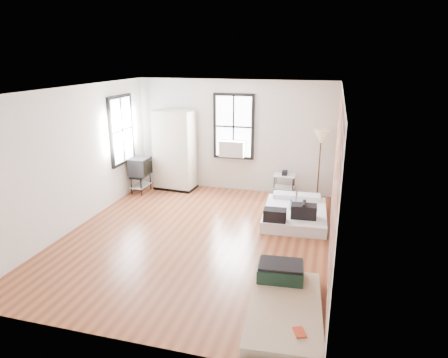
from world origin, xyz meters
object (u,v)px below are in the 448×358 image
(floor_lamp, at_px, (321,140))
(tv_stand, at_px, (140,168))
(mattress_main, at_px, (295,213))
(wardrobe, at_px, (175,151))
(side_table, at_px, (284,179))
(mattress_bare, at_px, (284,300))

(floor_lamp, height_order, tv_stand, floor_lamp)
(mattress_main, distance_m, tv_stand, 4.07)
(floor_lamp, bearing_deg, mattress_main, -107.28)
(wardrobe, relative_size, floor_lamp, 1.17)
(mattress_main, height_order, tv_stand, tv_stand)
(side_table, distance_m, tv_stand, 3.61)
(floor_lamp, xyz_separation_m, tv_stand, (-4.36, -0.51, -0.85))
(side_table, relative_size, tv_stand, 0.75)
(mattress_bare, height_order, wardrobe, wardrobe)
(wardrobe, bearing_deg, mattress_bare, -48.30)
(mattress_main, xyz_separation_m, tv_stand, (-3.96, 0.79, 0.48))
(side_table, bearing_deg, tv_stand, -170.76)
(mattress_main, bearing_deg, wardrobe, 154.97)
(mattress_bare, bearing_deg, wardrobe, 122.48)
(mattress_bare, xyz_separation_m, floor_lamp, (0.24, 4.45, 1.37))
(mattress_bare, relative_size, wardrobe, 0.94)
(wardrobe, xyz_separation_m, floor_lamp, (3.62, 0.00, 0.47))
(mattress_bare, distance_m, wardrobe, 5.66)
(mattress_bare, bearing_deg, tv_stand, 131.53)
(wardrobe, distance_m, side_table, 2.88)
(mattress_bare, relative_size, tv_stand, 2.14)
(mattress_bare, distance_m, side_table, 4.57)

